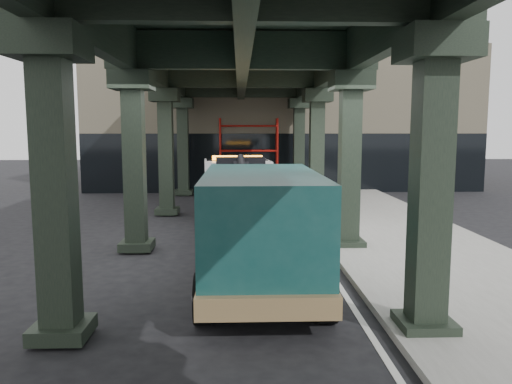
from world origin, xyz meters
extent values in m
plane|color=black|center=(0.00, 0.00, 0.00)|extent=(90.00, 90.00, 0.00)
cube|color=gray|center=(4.50, 2.00, 0.07)|extent=(5.00, 40.00, 0.15)
cube|color=silver|center=(1.70, 2.00, 0.01)|extent=(0.12, 38.00, 0.01)
cube|color=black|center=(2.60, -4.00, 2.50)|extent=(0.55, 0.55, 5.00)
cube|color=black|center=(2.60, -4.00, 4.75)|extent=(1.10, 1.10, 0.50)
cube|color=black|center=(2.60, -4.00, 0.18)|extent=(0.90, 0.90, 0.24)
cube|color=black|center=(2.60, 2.00, 2.50)|extent=(0.55, 0.55, 5.00)
cube|color=black|center=(2.60, 2.00, 4.75)|extent=(1.10, 1.10, 0.50)
cube|color=black|center=(2.60, 2.00, 0.18)|extent=(0.90, 0.90, 0.24)
cube|color=black|center=(2.60, 8.00, 2.50)|extent=(0.55, 0.55, 5.00)
cube|color=black|center=(2.60, 8.00, 4.75)|extent=(1.10, 1.10, 0.50)
cube|color=black|center=(2.60, 8.00, 0.18)|extent=(0.90, 0.90, 0.24)
cube|color=black|center=(2.60, 14.00, 2.50)|extent=(0.55, 0.55, 5.00)
cube|color=black|center=(2.60, 14.00, 4.75)|extent=(1.10, 1.10, 0.50)
cube|color=black|center=(2.60, 14.00, 0.18)|extent=(0.90, 0.90, 0.24)
cube|color=black|center=(-3.40, -4.00, 2.50)|extent=(0.55, 0.55, 5.00)
cube|color=black|center=(-3.40, -4.00, 4.75)|extent=(1.10, 1.10, 0.50)
cube|color=black|center=(-3.40, -4.00, 0.18)|extent=(0.90, 0.90, 0.24)
cube|color=black|center=(-3.40, 2.00, 2.50)|extent=(0.55, 0.55, 5.00)
cube|color=black|center=(-3.40, 2.00, 4.75)|extent=(1.10, 1.10, 0.50)
cube|color=black|center=(-3.40, 2.00, 0.18)|extent=(0.90, 0.90, 0.24)
cube|color=black|center=(-3.40, 8.00, 2.50)|extent=(0.55, 0.55, 5.00)
cube|color=black|center=(-3.40, 8.00, 4.75)|extent=(1.10, 1.10, 0.50)
cube|color=black|center=(-3.40, 8.00, 0.18)|extent=(0.90, 0.90, 0.24)
cube|color=black|center=(-3.40, 14.00, 2.50)|extent=(0.55, 0.55, 5.00)
cube|color=black|center=(-3.40, 14.00, 4.75)|extent=(1.10, 1.10, 0.50)
cube|color=black|center=(-3.40, 14.00, 0.18)|extent=(0.90, 0.90, 0.24)
cube|color=black|center=(2.60, 2.00, 5.55)|extent=(0.35, 32.00, 1.10)
cube|color=black|center=(-3.40, 2.00, 5.55)|extent=(0.35, 32.00, 1.10)
cube|color=black|center=(-0.40, 2.00, 5.55)|extent=(0.35, 32.00, 1.10)
cube|color=black|center=(-0.40, 2.00, 6.25)|extent=(7.40, 32.00, 0.30)
cube|color=#C6B793|center=(2.00, 20.00, 4.00)|extent=(22.00, 10.00, 8.00)
cylinder|color=#AE150D|center=(-1.50, 14.90, 2.00)|extent=(0.08, 0.08, 4.00)
cylinder|color=#AE150D|center=(-1.50, 14.10, 2.00)|extent=(0.08, 0.08, 4.00)
cylinder|color=#AE150D|center=(1.50, 14.90, 2.00)|extent=(0.08, 0.08, 4.00)
cylinder|color=#AE150D|center=(1.50, 14.10, 2.00)|extent=(0.08, 0.08, 4.00)
cylinder|color=#AE150D|center=(0.00, 14.90, 1.00)|extent=(3.00, 0.08, 0.08)
cylinder|color=#AE150D|center=(0.00, 14.90, 2.30)|extent=(3.00, 0.08, 0.08)
cylinder|color=#AE150D|center=(0.00, 14.90, 3.60)|extent=(3.00, 0.08, 0.08)
cube|color=black|center=(-0.40, 3.13, 0.67)|extent=(1.49, 7.26, 0.24)
cube|color=white|center=(-0.58, 5.57, 1.49)|extent=(2.42, 2.47, 1.73)
cube|color=white|center=(-0.65, 6.58, 1.01)|extent=(2.30, 0.84, 0.86)
cube|color=black|center=(-0.60, 5.81, 1.97)|extent=(2.20, 1.40, 0.82)
cube|color=white|center=(-0.32, 2.03, 1.30)|extent=(2.65, 4.96, 1.34)
cube|color=orange|center=(-0.57, 5.38, 2.45)|extent=(1.74, 0.40, 0.15)
cube|color=black|center=(-0.46, 3.94, 2.26)|extent=(1.58, 0.69, 0.58)
cylinder|color=black|center=(-0.33, 2.22, 2.02)|extent=(0.48, 3.37, 1.29)
cube|color=black|center=(-0.14, -0.41, 0.34)|extent=(0.39, 1.36, 0.17)
cube|color=black|center=(-0.09, -1.09, 0.29)|extent=(1.55, 0.35, 0.17)
cylinder|color=black|center=(-1.65, 5.78, 0.53)|extent=(0.41, 1.08, 1.06)
cylinder|color=silver|center=(-1.65, 5.78, 0.53)|extent=(0.42, 0.61, 0.58)
cylinder|color=black|center=(0.45, 5.94, 0.53)|extent=(0.41, 1.08, 1.06)
cylinder|color=silver|center=(0.45, 5.94, 0.53)|extent=(0.42, 0.61, 0.58)
cylinder|color=black|center=(-1.42, 2.62, 0.53)|extent=(0.41, 1.08, 1.06)
cylinder|color=silver|center=(-1.42, 2.62, 0.53)|extent=(0.42, 0.61, 0.58)
cylinder|color=black|center=(0.69, 2.78, 0.53)|extent=(0.41, 1.08, 1.06)
cylinder|color=silver|center=(0.69, 2.78, 0.53)|extent=(0.42, 0.61, 0.58)
cylinder|color=black|center=(-1.33, 1.38, 0.53)|extent=(0.41, 1.08, 1.06)
cylinder|color=silver|center=(-1.33, 1.38, 0.53)|extent=(0.42, 0.61, 0.58)
cylinder|color=black|center=(0.78, 1.53, 0.53)|extent=(0.41, 1.08, 1.06)
cylinder|color=silver|center=(0.78, 1.53, 0.53)|extent=(0.42, 0.61, 0.58)
cube|color=#12413E|center=(-0.05, 1.29, 1.04)|extent=(2.25, 1.21, 0.99)
cube|color=#12413E|center=(-0.04, -1.73, 1.48)|extent=(2.31, 4.95, 2.14)
cube|color=olive|center=(-0.04, -1.29, 0.60)|extent=(2.36, 6.16, 0.38)
cube|color=black|center=(-0.05, 0.85, 1.92)|extent=(2.14, 0.47, 0.92)
cube|color=black|center=(-0.04, -1.40, 2.03)|extent=(2.34, 3.96, 0.60)
cube|color=silver|center=(-0.05, 1.88, 0.60)|extent=(2.20, 0.13, 0.33)
cylinder|color=black|center=(-1.15, 1.24, 0.46)|extent=(0.31, 0.92, 0.92)
cylinder|color=silver|center=(-1.15, 1.24, 0.46)|extent=(0.35, 0.51, 0.51)
cylinder|color=black|center=(1.05, 1.24, 0.46)|extent=(0.31, 0.92, 0.92)
cylinder|color=silver|center=(1.05, 1.24, 0.46)|extent=(0.35, 0.51, 0.51)
cylinder|color=black|center=(-1.14, -3.38, 0.46)|extent=(0.31, 0.92, 0.92)
cylinder|color=silver|center=(-1.14, -3.38, 0.46)|extent=(0.35, 0.51, 0.51)
cylinder|color=black|center=(1.06, -3.38, 0.46)|extent=(0.31, 0.92, 0.92)
cylinder|color=silver|center=(1.06, -3.38, 0.46)|extent=(0.35, 0.51, 0.51)
camera|label=1|loc=(-0.49, -11.91, 3.44)|focal=35.00mm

